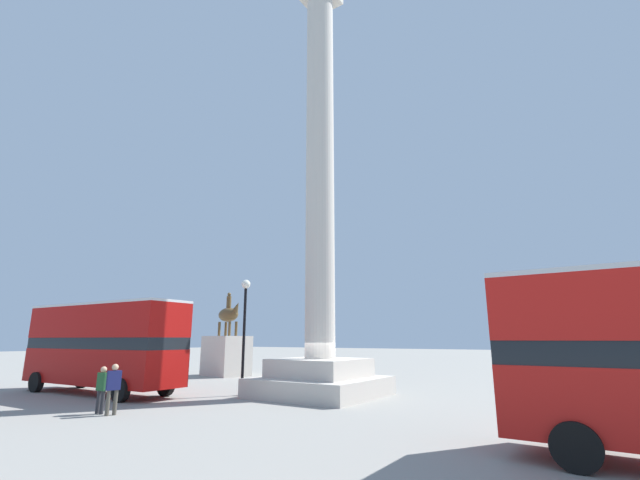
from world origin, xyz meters
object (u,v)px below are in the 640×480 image
at_px(street_lamp, 244,325).
at_px(pedestrian_near_lamp, 113,386).
at_px(monument_column, 320,240).
at_px(pedestrian_by_plinth, 102,387).
at_px(equestrian_statue, 227,351).
at_px(bus_b, 103,343).

relative_size(street_lamp, pedestrian_near_lamp, 3.17).
relative_size(monument_column, street_lamp, 4.29).
relative_size(monument_column, pedestrian_by_plinth, 14.47).
height_order(monument_column, street_lamp, monument_column).
bearing_deg(equestrian_statue, pedestrian_by_plinth, -47.92).
bearing_deg(pedestrian_near_lamp, monument_column, 174.84).
bearing_deg(equestrian_statue, bus_b, -64.56).
bearing_deg(street_lamp, bus_b, -151.03).
xyz_separation_m(pedestrian_near_lamp, pedestrian_by_plinth, (-0.63, -0.05, -0.08)).
relative_size(bus_b, street_lamp, 1.80).
height_order(bus_b, street_lamp, street_lamp).
relative_size(equestrian_statue, street_lamp, 1.10).
xyz_separation_m(equestrian_statue, street_lamp, (9.01, -7.82, 1.53)).
bearing_deg(bus_b, equestrian_statue, 101.11).
bearing_deg(equestrian_statue, pedestrian_near_lamp, -45.99).
distance_m(equestrian_statue, street_lamp, 12.03).
xyz_separation_m(bus_b, equestrian_statue, (-2.64, 11.34, -0.64)).
height_order(monument_column, pedestrian_by_plinth, monument_column).
bearing_deg(pedestrian_by_plinth, street_lamp, -100.76).
xyz_separation_m(bus_b, street_lamp, (6.37, 3.53, 0.89)).
relative_size(equestrian_statue, pedestrian_by_plinth, 3.71).
distance_m(monument_column, street_lamp, 5.77).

